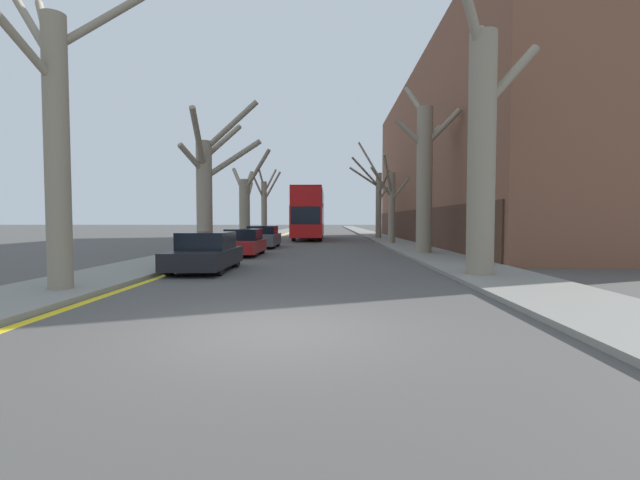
{
  "coord_description": "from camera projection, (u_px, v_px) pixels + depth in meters",
  "views": [
    {
      "loc": [
        0.86,
        -6.61,
        1.74
      ],
      "look_at": [
        0.14,
        26.3,
        0.2
      ],
      "focal_mm": 24.0,
      "sensor_mm": 36.0,
      "label": 1
    }
  ],
  "objects": [
    {
      "name": "parked_car_2",
      "position": [
        263.0,
        237.0,
        27.04
      ],
      "size": [
        1.9,
        4.27,
        1.37
      ],
      "color": "#4C5156",
      "rests_on": "ground"
    },
    {
      "name": "street_tree_right_1",
      "position": [
        424.0,
        174.0,
        21.21
      ],
      "size": [
        3.14,
        2.92,
        8.89
      ],
      "color": "gray",
      "rests_on": "ground"
    },
    {
      "name": "street_tree_left_0",
      "position": [
        55.0,
        130.0,
        10.02
      ],
      "size": [
        4.01,
        4.06,
        8.13
      ],
      "color": "gray",
      "rests_on": "ground"
    },
    {
      "name": "street_tree_left_3",
      "position": [
        264.0,
        205.0,
        41.21
      ],
      "size": [
        2.83,
        2.1,
        6.9
      ],
      "color": "gray",
      "rests_on": "ground"
    },
    {
      "name": "sidewalk_right",
      "position": [
        367.0,
        233.0,
        56.51
      ],
      "size": [
        2.78,
        120.0,
        0.12
      ],
      "primitive_type": "cube",
      "color": "gray",
      "rests_on": "ground"
    },
    {
      "name": "parked_car_1",
      "position": [
        243.0,
        243.0,
        21.0
      ],
      "size": [
        1.74,
        3.91,
        1.3
      ],
      "color": "maroon",
      "rests_on": "ground"
    },
    {
      "name": "ground_plane",
      "position": [
        275.0,
        331.0,
        6.7
      ],
      "size": [
        300.0,
        300.0,
        0.0
      ],
      "primitive_type": "plane",
      "color": "#4C4947"
    },
    {
      "name": "building_facade_right",
      "position": [
        476.0,
        158.0,
        33.12
      ],
      "size": [
        10.08,
        36.5,
        13.16
      ],
      "color": "brown",
      "rests_on": "ground"
    },
    {
      "name": "street_tree_left_1",
      "position": [
        208.0,
        184.0,
        21.32
      ],
      "size": [
        3.69,
        5.18,
        7.69
      ],
      "color": "gray",
      "rests_on": "ground"
    },
    {
      "name": "kerb_line_stripe",
      "position": [
        291.0,
        233.0,
        56.73
      ],
      "size": [
        0.24,
        120.0,
        0.01
      ],
      "primitive_type": "cube",
      "color": "yellow",
      "rests_on": "ground"
    },
    {
      "name": "street_tree_left_2",
      "position": [
        245.0,
        205.0,
        31.08
      ],
      "size": [
        3.33,
        3.24,
        6.77
      ],
      "color": "gray",
      "rests_on": "ground"
    },
    {
      "name": "sidewalk_left",
      "position": [
        279.0,
        233.0,
        56.76
      ],
      "size": [
        2.78,
        120.0,
        0.12
      ],
      "primitive_type": "cube",
      "color": "gray",
      "rests_on": "ground"
    },
    {
      "name": "street_tree_right_3",
      "position": [
        377.0,
        198.0,
        38.54
      ],
      "size": [
        4.47,
        5.23,
        8.83
      ],
      "color": "gray",
      "rests_on": "ground"
    },
    {
      "name": "street_tree_right_2",
      "position": [
        391.0,
        204.0,
        30.51
      ],
      "size": [
        2.76,
        2.25,
        6.19
      ],
      "color": "gray",
      "rests_on": "ground"
    },
    {
      "name": "double_decker_bus",
      "position": [
        309.0,
        211.0,
        38.2
      ],
      "size": [
        2.57,
        10.68,
        4.47
      ],
      "color": "red",
      "rests_on": "ground"
    },
    {
      "name": "parked_car_0",
      "position": [
        206.0,
        253.0,
        14.6
      ],
      "size": [
        1.79,
        3.98,
        1.32
      ],
      "color": "black",
      "rests_on": "ground"
    },
    {
      "name": "street_tree_right_0",
      "position": [
        482.0,
        146.0,
        12.68
      ],
      "size": [
        2.91,
        2.0,
        8.39
      ],
      "color": "gray",
      "rests_on": "ground"
    }
  ]
}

